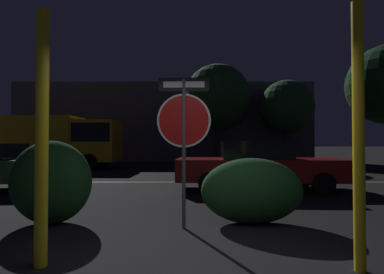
# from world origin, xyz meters

# --- Properties ---
(ground_plane) EXTENTS (260.00, 260.00, 0.00)m
(ground_plane) POSITION_xyz_m (0.00, 0.00, 0.00)
(ground_plane) COLOR black
(road_center_stripe) EXTENTS (34.88, 0.12, 0.01)m
(road_center_stripe) POSITION_xyz_m (0.00, 7.40, 0.00)
(road_center_stripe) COLOR gold
(road_center_stripe) RESTS_ON ground_plane
(stop_sign) EXTENTS (0.88, 0.06, 2.45)m
(stop_sign) POSITION_xyz_m (-0.23, 1.63, 1.72)
(stop_sign) COLOR #4C4C51
(stop_sign) RESTS_ON ground_plane
(yellow_pole_left) EXTENTS (0.14, 0.14, 2.89)m
(yellow_pole_left) POSITION_xyz_m (-1.79, 0.13, 1.44)
(yellow_pole_left) COLOR yellow
(yellow_pole_left) RESTS_ON ground_plane
(yellow_pole_right) EXTENTS (0.12, 0.12, 2.93)m
(yellow_pole_right) POSITION_xyz_m (1.71, 0.00, 1.46)
(yellow_pole_right) COLOR yellow
(yellow_pole_right) RESTS_ON ground_plane
(hedge_bush_1) EXTENTS (1.37, 0.94, 1.42)m
(hedge_bush_1) POSITION_xyz_m (-2.51, 1.90, 0.71)
(hedge_bush_1) COLOR #19421E
(hedge_bush_1) RESTS_ON ground_plane
(hedge_bush_2) EXTENTS (1.75, 0.84, 1.12)m
(hedge_bush_2) POSITION_xyz_m (0.93, 1.91, 0.56)
(hedge_bush_2) COLOR #1E4C23
(hedge_bush_2) RESTS_ON ground_plane
(passing_car_2) EXTENTS (5.06, 1.98, 1.44)m
(passing_car_2) POSITION_xyz_m (1.89, 5.61, 0.72)
(passing_car_2) COLOR maroon
(passing_car_2) RESTS_ON ground_plane
(delivery_truck) EXTENTS (6.01, 2.67, 2.85)m
(delivery_truck) POSITION_xyz_m (-7.00, 13.29, 1.61)
(delivery_truck) COLOR gold
(delivery_truck) RESTS_ON ground_plane
(tree_0) EXTENTS (3.81, 3.81, 5.87)m
(tree_0) POSITION_xyz_m (6.61, 17.88, 3.96)
(tree_0) COLOR #422D1E
(tree_0) RESTS_ON ground_plane
(tree_1) EXTENTS (4.76, 4.76, 7.08)m
(tree_1) POSITION_xyz_m (1.73, 18.22, 4.69)
(tree_1) COLOR #422D1E
(tree_1) RESTS_ON ground_plane
(building_backdrop) EXTENTS (22.89, 3.05, 6.06)m
(building_backdrop) POSITION_xyz_m (-2.31, 20.76, 3.03)
(building_backdrop) COLOR #4C4C56
(building_backdrop) RESTS_ON ground_plane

